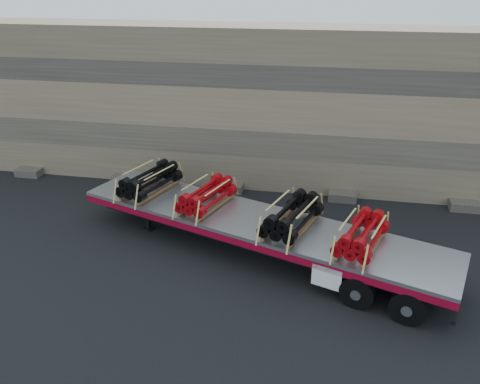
# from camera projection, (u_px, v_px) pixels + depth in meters

# --- Properties ---
(ground) EXTENTS (120.00, 120.00, 0.00)m
(ground) POSITION_uv_depth(u_px,v_px,m) (286.00, 252.00, 16.53)
(ground) COLOR black
(ground) RESTS_ON ground
(rock_wall) EXTENTS (44.00, 3.00, 7.00)m
(rock_wall) POSITION_uv_depth(u_px,v_px,m) (303.00, 109.00, 20.85)
(rock_wall) COLOR #7A6B54
(rock_wall) RESTS_ON ground
(trailer) EXTENTS (13.45, 6.77, 1.33)m
(trailer) POSITION_uv_depth(u_px,v_px,m) (255.00, 236.00, 16.27)
(trailer) COLOR #ABADB2
(trailer) RESTS_ON ground
(bundle_front) EXTENTS (1.99, 2.76, 0.88)m
(bundle_front) POSITION_uv_depth(u_px,v_px,m) (150.00, 181.00, 17.83)
(bundle_front) COLOR black
(bundle_front) RESTS_ON trailer
(bundle_midfront) EXTENTS (1.86, 2.59, 0.83)m
(bundle_midfront) POSITION_uv_depth(u_px,v_px,m) (207.00, 196.00, 16.69)
(bundle_midfront) COLOR #A5080E
(bundle_midfront) RESTS_ON trailer
(bundle_midrear) EXTENTS (2.01, 2.79, 0.89)m
(bundle_midrear) POSITION_uv_depth(u_px,v_px,m) (292.00, 217.00, 15.19)
(bundle_midrear) COLOR black
(bundle_midrear) RESTS_ON trailer
(bundle_rear) EXTENTS (1.85, 2.57, 0.82)m
(bundle_rear) POSITION_uv_depth(u_px,v_px,m) (362.00, 235.00, 14.17)
(bundle_rear) COLOR #A5080E
(bundle_rear) RESTS_ON trailer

